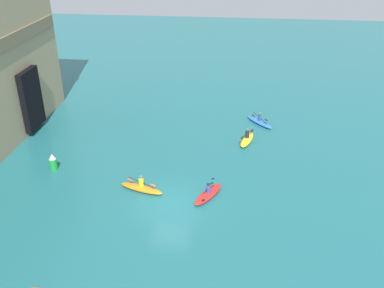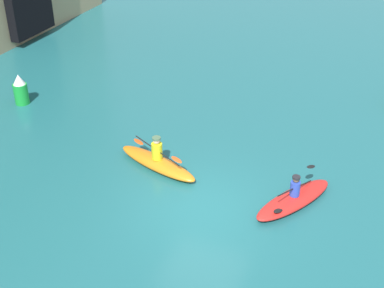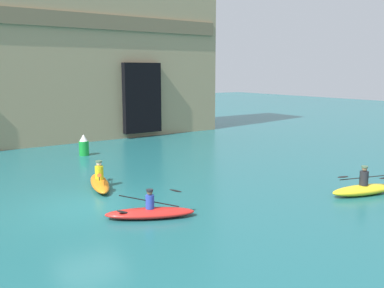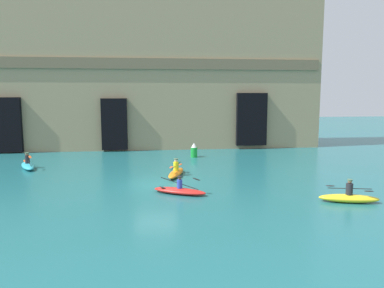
# 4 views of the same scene
# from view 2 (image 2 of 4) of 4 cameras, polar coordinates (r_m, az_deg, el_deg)

# --- Properties ---
(ground_plane) EXTENTS (120.00, 120.00, 0.00)m
(ground_plane) POSITION_cam_2_polar(r_m,az_deg,el_deg) (15.52, 1.28, -6.91)
(ground_plane) COLOR #1E6066
(kayak_red) EXTENTS (3.00, 2.08, 0.97)m
(kayak_red) POSITION_cam_2_polar(r_m,az_deg,el_deg) (15.86, 10.80, -5.74)
(kayak_red) COLOR red
(kayak_red) RESTS_ON ground
(kayak_orange) EXTENTS (1.58, 3.18, 1.14)m
(kayak_orange) POSITION_cam_2_polar(r_m,az_deg,el_deg) (17.15, -3.72, -1.90)
(kayak_orange) COLOR orange
(kayak_orange) RESTS_ON ground
(marker_buoy) EXTENTS (0.56, 0.56, 1.23)m
(marker_buoy) POSITION_cam_2_polar(r_m,az_deg,el_deg) (22.05, -17.82, 5.49)
(marker_buoy) COLOR green
(marker_buoy) RESTS_ON ground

